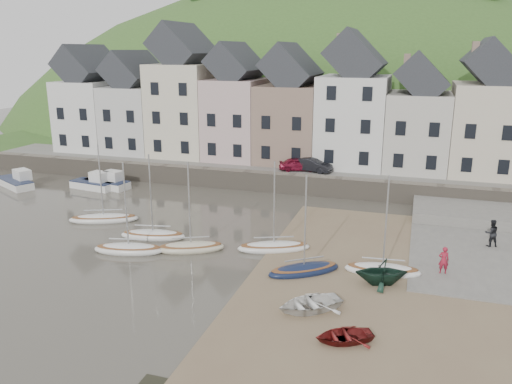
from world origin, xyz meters
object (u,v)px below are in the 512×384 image
(rowboat_red, at_px, (344,336))
(person_dark, at_px, (492,233))
(person_red, at_px, (444,260))
(car_left, at_px, (298,164))
(car_right, at_px, (312,165))
(rowboat_white, at_px, (309,303))
(rowboat_green, at_px, (381,271))
(sailboat_0, at_px, (104,218))

(rowboat_red, height_order, person_dark, person_dark)
(person_red, xyz_separation_m, car_left, (-12.98, 17.46, 1.27))
(person_dark, height_order, car_right, car_right)
(rowboat_red, xyz_separation_m, car_right, (-7.04, 26.56, 1.91))
(rowboat_red, height_order, person_red, person_red)
(rowboat_white, bearing_deg, rowboat_red, 2.45)
(car_right, bearing_deg, car_left, 102.43)
(person_dark, bearing_deg, car_right, -57.84)
(rowboat_white, bearing_deg, rowboat_green, 103.34)
(rowboat_red, bearing_deg, person_red, 126.00)
(rowboat_white, relative_size, car_left, 0.94)
(rowboat_green, bearing_deg, rowboat_red, -26.72)
(person_red, xyz_separation_m, person_dark, (3.21, 5.61, 0.10))
(rowboat_green, distance_m, rowboat_red, 6.73)
(sailboat_0, xyz_separation_m, rowboat_white, (18.29, -9.06, 0.16))
(rowboat_green, relative_size, car_left, 0.80)
(person_red, height_order, person_dark, person_dark)
(rowboat_red, distance_m, person_dark, 16.66)
(person_dark, distance_m, car_right, 19.00)
(sailboat_0, xyz_separation_m, rowboat_red, (20.41, -11.48, 0.08))
(rowboat_green, height_order, person_red, person_red)
(rowboat_white, height_order, car_right, car_right)
(rowboat_green, xyz_separation_m, person_dark, (6.62, 8.10, 0.23))
(person_dark, bearing_deg, rowboat_red, 42.99)
(rowboat_white, relative_size, person_red, 2.06)
(sailboat_0, relative_size, rowboat_red, 2.33)
(car_left, bearing_deg, rowboat_red, -178.96)
(sailboat_0, xyz_separation_m, person_red, (24.96, -2.37, 0.70))
(sailboat_0, xyz_separation_m, car_left, (11.98, 15.09, 1.96))
(sailboat_0, relative_size, car_left, 1.73)
(rowboat_green, xyz_separation_m, rowboat_red, (-1.15, -6.62, -0.49))
(person_red, bearing_deg, rowboat_green, 26.90)
(person_red, distance_m, car_left, 21.79)
(sailboat_0, height_order, rowboat_green, sailboat_0)
(car_right, bearing_deg, person_dark, -116.23)
(rowboat_green, height_order, person_dark, person_dark)
(person_dark, relative_size, car_left, 0.52)
(rowboat_white, distance_m, car_left, 25.03)
(rowboat_white, distance_m, car_right, 24.72)
(sailboat_0, xyz_separation_m, car_right, (13.36, 15.09, 1.99))
(rowboat_red, distance_m, car_right, 27.55)
(person_red, relative_size, car_right, 0.42)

